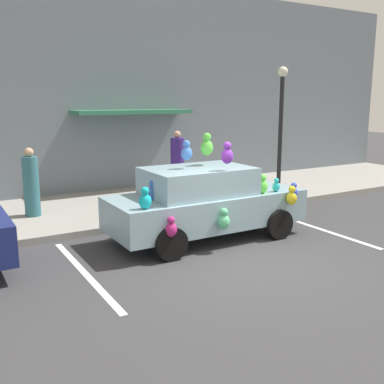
# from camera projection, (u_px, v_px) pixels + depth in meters

# --- Properties ---
(ground_plane) EXTENTS (60.00, 60.00, 0.00)m
(ground_plane) POSITION_uv_depth(u_px,v_px,m) (243.00, 263.00, 8.21)
(ground_plane) COLOR #38383A
(sidewalk) EXTENTS (24.00, 4.00, 0.15)m
(sidewalk) POSITION_uv_depth(u_px,v_px,m) (134.00, 205.00, 12.41)
(sidewalk) COLOR gray
(sidewalk) RESTS_ON ground
(storefront_building) EXTENTS (24.00, 1.25, 6.40)m
(storefront_building) POSITION_uv_depth(u_px,v_px,m) (104.00, 90.00, 13.59)
(storefront_building) COLOR slate
(storefront_building) RESTS_ON ground
(parking_stripe_front) EXTENTS (0.12, 3.60, 0.01)m
(parking_stripe_front) POSITION_uv_depth(u_px,v_px,m) (316.00, 227.00, 10.46)
(parking_stripe_front) COLOR silver
(parking_stripe_front) RESTS_ON ground
(parking_stripe_rear) EXTENTS (0.12, 3.60, 0.01)m
(parking_stripe_rear) POSITION_uv_depth(u_px,v_px,m) (85.00, 273.00, 7.74)
(parking_stripe_rear) COLOR silver
(parking_stripe_rear) RESTS_ON ground
(plush_covered_car) EXTENTS (4.18, 1.97, 2.23)m
(plush_covered_car) POSITION_uv_depth(u_px,v_px,m) (205.00, 202.00, 9.51)
(plush_covered_car) COLOR #87A8B4
(plush_covered_car) RESTS_ON ground
(teddy_bear_on_sidewalk) EXTENTS (0.38, 0.32, 0.72)m
(teddy_bear_on_sidewalk) POSITION_uv_depth(u_px,v_px,m) (254.00, 188.00, 12.58)
(teddy_bear_on_sidewalk) COLOR #9E723D
(teddy_bear_on_sidewalk) RESTS_ON sidewalk
(street_lamp_post) EXTENTS (0.28, 0.28, 3.66)m
(street_lamp_post) POSITION_uv_depth(u_px,v_px,m) (281.00, 118.00, 12.58)
(street_lamp_post) COLOR black
(street_lamp_post) RESTS_ON sidewalk
(pedestrian_near_shopfront) EXTENTS (0.37, 0.37, 1.66)m
(pedestrian_near_shopfront) POSITION_uv_depth(u_px,v_px,m) (31.00, 185.00, 10.79)
(pedestrian_near_shopfront) COLOR #316874
(pedestrian_near_shopfront) RESTS_ON sidewalk
(pedestrian_walking_past) EXTENTS (0.40, 0.40, 1.90)m
(pedestrian_walking_past) POSITION_uv_depth(u_px,v_px,m) (177.00, 167.00, 12.89)
(pedestrian_walking_past) COLOR navy
(pedestrian_walking_past) RESTS_ON sidewalk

